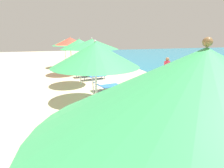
{
  "coord_description": "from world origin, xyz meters",
  "views": [
    {
      "loc": [
        -1.95,
        1.94,
        2.78
      ],
      "look_at": [
        0.18,
        8.82,
        0.84
      ],
      "focal_mm": 28.06,
      "sensor_mm": 36.0,
      "label": 1
    }
  ],
  "objects_px": {
    "umbrella_fourth": "(92,44)",
    "person_walking_near": "(167,68)",
    "umbrella_second": "(200,95)",
    "lounger_third_inland": "(140,154)",
    "umbrella_third": "(95,55)",
    "umbrella_farthest": "(65,43)",
    "lounger_fourth_inland": "(117,102)",
    "lounger_sixth_shoreside": "(82,68)",
    "lounger_fourth_shoreside": "(107,85)",
    "lounger_farthest_shoreside": "(73,63)",
    "lounger_third_shoreside": "(120,112)",
    "umbrella_fifth": "(79,44)",
    "lounger_fifth_shoreside": "(94,76)",
    "umbrella_sixth": "(70,41)",
    "lounger_farthest_inland": "(75,66)",
    "beach_ball": "(217,107)",
    "lounger_sixth_inland": "(84,73)"
  },
  "relations": [
    {
      "from": "lounger_sixth_shoreside",
      "to": "lounger_third_shoreside",
      "type": "bearing_deg",
      "value": -97.39
    },
    {
      "from": "lounger_farthest_inland",
      "to": "lounger_farthest_shoreside",
      "type": "bearing_deg",
      "value": 95.33
    },
    {
      "from": "lounger_fourth_inland",
      "to": "umbrella_sixth",
      "type": "xyz_separation_m",
      "value": [
        -1.15,
        7.36,
        2.16
      ]
    },
    {
      "from": "lounger_fourth_shoreside",
      "to": "lounger_farthest_shoreside",
      "type": "distance_m",
      "value": 9.35
    },
    {
      "from": "umbrella_fourth",
      "to": "lounger_farthest_shoreside",
      "type": "bearing_deg",
      "value": 89.87
    },
    {
      "from": "lounger_fourth_inland",
      "to": "lounger_sixth_shoreside",
      "type": "bearing_deg",
      "value": 99.54
    },
    {
      "from": "lounger_third_inland",
      "to": "lounger_fourth_inland",
      "type": "xyz_separation_m",
      "value": [
        0.53,
        3.13,
        0.04
      ]
    },
    {
      "from": "lounger_sixth_shoreside",
      "to": "lounger_sixth_inland",
      "type": "height_order",
      "value": "lounger_sixth_inland"
    },
    {
      "from": "lounger_fourth_inland",
      "to": "umbrella_farthest",
      "type": "distance_m",
      "value": 11.05
    },
    {
      "from": "umbrella_sixth",
      "to": "lounger_third_shoreside",
      "type": "bearing_deg",
      "value": -83.47
    },
    {
      "from": "umbrella_fourth",
      "to": "lounger_fourth_inland",
      "type": "xyz_separation_m",
      "value": [
        0.7,
        -1.3,
        -2.17
      ]
    },
    {
      "from": "beach_ball",
      "to": "umbrella_third",
      "type": "bearing_deg",
      "value": -172.99
    },
    {
      "from": "lounger_fourth_inland",
      "to": "beach_ball",
      "type": "distance_m",
      "value": 3.87
    },
    {
      "from": "umbrella_fifth",
      "to": "umbrella_third",
      "type": "bearing_deg",
      "value": -93.23
    },
    {
      "from": "umbrella_fifth",
      "to": "person_walking_near",
      "type": "bearing_deg",
      "value": -14.86
    },
    {
      "from": "umbrella_second",
      "to": "lounger_third_inland",
      "type": "xyz_separation_m",
      "value": [
        0.71,
        2.13,
        -2.14
      ]
    },
    {
      "from": "lounger_fourth_inland",
      "to": "lounger_farthest_shoreside",
      "type": "height_order",
      "value": "lounger_fourth_inland"
    },
    {
      "from": "umbrella_third",
      "to": "umbrella_second",
      "type": "bearing_deg",
      "value": -90.08
    },
    {
      "from": "umbrella_third",
      "to": "lounger_third_shoreside",
      "type": "distance_m",
      "value": 2.57
    },
    {
      "from": "umbrella_fifth",
      "to": "lounger_farthest_shoreside",
      "type": "bearing_deg",
      "value": 88.38
    },
    {
      "from": "umbrella_third",
      "to": "lounger_farthest_shoreside",
      "type": "distance_m",
      "value": 13.96
    },
    {
      "from": "lounger_sixth_shoreside",
      "to": "lounger_fifth_shoreside",
      "type": "bearing_deg",
      "value": -91.18
    },
    {
      "from": "lounger_fourth_shoreside",
      "to": "lounger_sixth_inland",
      "type": "xyz_separation_m",
      "value": [
        -0.67,
        3.61,
        0.02
      ]
    },
    {
      "from": "lounger_third_inland",
      "to": "lounger_fourth_inland",
      "type": "relative_size",
      "value": 0.94
    },
    {
      "from": "lounger_third_inland",
      "to": "lounger_fifth_shoreside",
      "type": "bearing_deg",
      "value": 77.6
    },
    {
      "from": "lounger_sixth_shoreside",
      "to": "lounger_sixth_inland",
      "type": "bearing_deg",
      "value": -101.04
    },
    {
      "from": "umbrella_second",
      "to": "lounger_sixth_shoreside",
      "type": "distance_m",
      "value": 13.96
    },
    {
      "from": "umbrella_fourth",
      "to": "person_walking_near",
      "type": "distance_m",
      "value": 5.18
    },
    {
      "from": "umbrella_second",
      "to": "lounger_third_shoreside",
      "type": "bearing_deg",
      "value": 76.84
    },
    {
      "from": "lounger_third_inland",
      "to": "lounger_fourth_shoreside",
      "type": "bearing_deg",
      "value": 73.9
    },
    {
      "from": "umbrella_second",
      "to": "lounger_third_shoreside",
      "type": "distance_m",
      "value": 5.0
    },
    {
      "from": "lounger_fifth_shoreside",
      "to": "umbrella_sixth",
      "type": "xyz_separation_m",
      "value": [
        -1.27,
        2.14,
        2.21
      ]
    },
    {
      "from": "umbrella_second",
      "to": "umbrella_third",
      "type": "relative_size",
      "value": 1.02
    },
    {
      "from": "lounger_sixth_inland",
      "to": "lounger_fourth_inland",
      "type": "bearing_deg",
      "value": -94.97
    },
    {
      "from": "lounger_fifth_shoreside",
      "to": "lounger_farthest_shoreside",
      "type": "xyz_separation_m",
      "value": [
        -0.8,
        6.65,
        -0.02
      ]
    },
    {
      "from": "umbrella_third",
      "to": "umbrella_farthest",
      "type": "height_order",
      "value": "umbrella_third"
    },
    {
      "from": "umbrella_fourth",
      "to": "lounger_sixth_inland",
      "type": "bearing_deg",
      "value": 86.32
    },
    {
      "from": "lounger_fifth_shoreside",
      "to": "umbrella_sixth",
      "type": "distance_m",
      "value": 3.33
    },
    {
      "from": "lounger_fourth_inland",
      "to": "lounger_third_inland",
      "type": "bearing_deg",
      "value": -91.82
    },
    {
      "from": "umbrella_fourth",
      "to": "lounger_sixth_shoreside",
      "type": "bearing_deg",
      "value": 86.4
    },
    {
      "from": "umbrella_third",
      "to": "umbrella_fourth",
      "type": "height_order",
      "value": "umbrella_fourth"
    },
    {
      "from": "lounger_third_shoreside",
      "to": "lounger_fourth_shoreside",
      "type": "xyz_separation_m",
      "value": [
        0.5,
        3.43,
        0.0
      ]
    },
    {
      "from": "lounger_third_shoreside",
      "to": "lounger_sixth_inland",
      "type": "bearing_deg",
      "value": 90.49
    },
    {
      "from": "lounger_farthest_shoreside",
      "to": "beach_ball",
      "type": "xyz_separation_m",
      "value": [
        4.31,
        -13.19,
        -0.09
      ]
    },
    {
      "from": "lounger_third_shoreside",
      "to": "lounger_sixth_inland",
      "type": "xyz_separation_m",
      "value": [
        -0.18,
        7.04,
        0.02
      ]
    },
    {
      "from": "umbrella_third",
      "to": "umbrella_fourth",
      "type": "bearing_deg",
      "value": 80.58
    },
    {
      "from": "umbrella_fifth",
      "to": "lounger_farthest_inland",
      "type": "bearing_deg",
      "value": 87.67
    },
    {
      "from": "lounger_fourth_inland",
      "to": "umbrella_fifth",
      "type": "height_order",
      "value": "umbrella_fifth"
    },
    {
      "from": "umbrella_second",
      "to": "umbrella_third",
      "type": "distance_m",
      "value": 3.34
    },
    {
      "from": "umbrella_farthest",
      "to": "lounger_farthest_shoreside",
      "type": "height_order",
      "value": "umbrella_farthest"
    }
  ]
}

